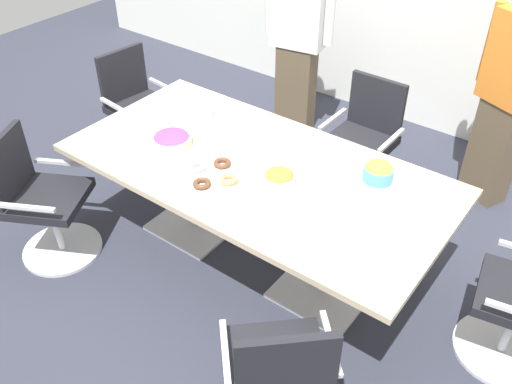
{
  "coord_description": "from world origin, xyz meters",
  "views": [
    {
      "loc": [
        1.69,
        -2.26,
        2.7
      ],
      "look_at": [
        0.0,
        0.0,
        0.55
      ],
      "focal_mm": 39.17,
      "sensor_mm": 36.0,
      "label": 1
    }
  ],
  "objects_px": {
    "napkin_pile": "(262,121)",
    "person_standing_0": "(298,37)",
    "office_chair_0": "(362,146)",
    "snack_bowl_pretzels": "(279,177)",
    "office_chair_2": "(43,204)",
    "office_chair_3": "(279,380)",
    "person_standing_1": "(511,94)",
    "conference_table": "(256,183)",
    "snack_bowl_chips_yellow": "(379,171)",
    "snack_bowl_candy_mix": "(172,139)",
    "donut_platter": "(213,174)",
    "plate_stack": "(198,114)",
    "office_chair_1": "(139,112)"
  },
  "relations": [
    {
      "from": "snack_bowl_chips_yellow",
      "to": "napkin_pile",
      "type": "xyz_separation_m",
      "value": [
        -0.93,
        0.1,
        -0.03
      ]
    },
    {
      "from": "person_standing_1",
      "to": "snack_bowl_candy_mix",
      "type": "xyz_separation_m",
      "value": [
        -1.59,
        -1.76,
        -0.09
      ]
    },
    {
      "from": "person_standing_0",
      "to": "person_standing_1",
      "type": "height_order",
      "value": "person_standing_0"
    },
    {
      "from": "person_standing_1",
      "to": "office_chair_0",
      "type": "bearing_deg",
      "value": 56.5
    },
    {
      "from": "person_standing_1",
      "to": "plate_stack",
      "type": "relative_size",
      "value": 8.27
    },
    {
      "from": "office_chair_0",
      "to": "napkin_pile",
      "type": "relative_size",
      "value": 6.34
    },
    {
      "from": "office_chair_0",
      "to": "snack_bowl_pretzels",
      "type": "height_order",
      "value": "office_chair_0"
    },
    {
      "from": "donut_platter",
      "to": "napkin_pile",
      "type": "relative_size",
      "value": 2.39
    },
    {
      "from": "snack_bowl_chips_yellow",
      "to": "donut_platter",
      "type": "distance_m",
      "value": 0.98
    },
    {
      "from": "office_chair_2",
      "to": "office_chair_3",
      "type": "distance_m",
      "value": 2.02
    },
    {
      "from": "conference_table",
      "to": "office_chair_1",
      "type": "bearing_deg",
      "value": 164.2
    },
    {
      "from": "office_chair_0",
      "to": "office_chair_3",
      "type": "xyz_separation_m",
      "value": [
        0.67,
        -2.05,
        0.0
      ]
    },
    {
      "from": "office_chair_0",
      "to": "office_chair_1",
      "type": "distance_m",
      "value": 1.86
    },
    {
      "from": "plate_stack",
      "to": "napkin_pile",
      "type": "distance_m",
      "value": 0.46
    },
    {
      "from": "office_chair_2",
      "to": "office_chair_3",
      "type": "height_order",
      "value": "same"
    },
    {
      "from": "office_chair_2",
      "to": "napkin_pile",
      "type": "height_order",
      "value": "office_chair_2"
    },
    {
      "from": "donut_platter",
      "to": "plate_stack",
      "type": "distance_m",
      "value": 0.74
    },
    {
      "from": "donut_platter",
      "to": "person_standing_1",
      "type": "bearing_deg",
      "value": 58.53
    },
    {
      "from": "office_chair_2",
      "to": "snack_bowl_candy_mix",
      "type": "height_order",
      "value": "office_chair_2"
    },
    {
      "from": "office_chair_0",
      "to": "snack_bowl_pretzels",
      "type": "distance_m",
      "value": 1.22
    },
    {
      "from": "napkin_pile",
      "to": "person_standing_0",
      "type": "bearing_deg",
      "value": 112.3
    },
    {
      "from": "office_chair_2",
      "to": "donut_platter",
      "type": "xyz_separation_m",
      "value": [
        1.02,
        0.55,
        0.36
      ]
    },
    {
      "from": "conference_table",
      "to": "office_chair_3",
      "type": "xyz_separation_m",
      "value": [
        0.85,
        -0.95,
        -0.22
      ]
    },
    {
      "from": "office_chair_1",
      "to": "conference_table",
      "type": "bearing_deg",
      "value": 80.68
    },
    {
      "from": "snack_bowl_chips_yellow",
      "to": "snack_bowl_pretzels",
      "type": "distance_m",
      "value": 0.59
    },
    {
      "from": "plate_stack",
      "to": "office_chair_3",
      "type": "bearing_deg",
      "value": -37.92
    },
    {
      "from": "office_chair_1",
      "to": "office_chair_2",
      "type": "relative_size",
      "value": 1.0
    },
    {
      "from": "office_chair_3",
      "to": "donut_platter",
      "type": "bearing_deg",
      "value": 100.98
    },
    {
      "from": "donut_platter",
      "to": "napkin_pile",
      "type": "xyz_separation_m",
      "value": [
        -0.12,
        0.66,
        0.01
      ]
    },
    {
      "from": "snack_bowl_chips_yellow",
      "to": "plate_stack",
      "type": "bearing_deg",
      "value": -176.99
    },
    {
      "from": "person_standing_0",
      "to": "snack_bowl_chips_yellow",
      "type": "height_order",
      "value": "person_standing_0"
    },
    {
      "from": "office_chair_3",
      "to": "snack_bowl_chips_yellow",
      "type": "relative_size",
      "value": 5.0
    },
    {
      "from": "snack_bowl_chips_yellow",
      "to": "donut_platter",
      "type": "bearing_deg",
      "value": -144.69
    },
    {
      "from": "conference_table",
      "to": "plate_stack",
      "type": "xyz_separation_m",
      "value": [
        -0.69,
        0.25,
        0.15
      ]
    },
    {
      "from": "person_standing_1",
      "to": "napkin_pile",
      "type": "relative_size",
      "value": 11.86
    },
    {
      "from": "donut_platter",
      "to": "napkin_pile",
      "type": "distance_m",
      "value": 0.68
    },
    {
      "from": "office_chair_0",
      "to": "person_standing_0",
      "type": "distance_m",
      "value": 1.15
    },
    {
      "from": "conference_table",
      "to": "snack_bowl_candy_mix",
      "type": "bearing_deg",
      "value": -167.31
    },
    {
      "from": "office_chair_1",
      "to": "person_standing_0",
      "type": "bearing_deg",
      "value": 150.92
    },
    {
      "from": "office_chair_3",
      "to": "plate_stack",
      "type": "xyz_separation_m",
      "value": [
        -1.54,
        1.2,
        0.37
      ]
    },
    {
      "from": "office_chair_3",
      "to": "plate_stack",
      "type": "relative_size",
      "value": 4.42
    },
    {
      "from": "napkin_pile",
      "to": "snack_bowl_chips_yellow",
      "type": "bearing_deg",
      "value": -5.95
    },
    {
      "from": "office_chair_1",
      "to": "person_standing_0",
      "type": "height_order",
      "value": "person_standing_0"
    },
    {
      "from": "snack_bowl_chips_yellow",
      "to": "plate_stack",
      "type": "height_order",
      "value": "snack_bowl_chips_yellow"
    },
    {
      "from": "person_standing_0",
      "to": "snack_bowl_chips_yellow",
      "type": "xyz_separation_m",
      "value": [
        1.4,
        -1.26,
        -0.08
      ]
    },
    {
      "from": "office_chair_1",
      "to": "plate_stack",
      "type": "distance_m",
      "value": 0.96
    },
    {
      "from": "conference_table",
      "to": "donut_platter",
      "type": "distance_m",
      "value": 0.32
    },
    {
      "from": "office_chair_2",
      "to": "conference_table",
      "type": "bearing_deg",
      "value": 96.28
    },
    {
      "from": "conference_table",
      "to": "person_standing_0",
      "type": "height_order",
      "value": "person_standing_0"
    },
    {
      "from": "office_chair_0",
      "to": "napkin_pile",
      "type": "bearing_deg",
      "value": 57.29
    }
  ]
}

